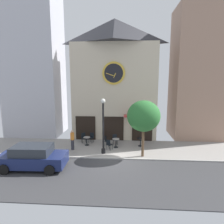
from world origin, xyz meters
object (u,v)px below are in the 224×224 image
(street_lamp, at_px, (103,126))
(cafe_chair_mid_row, at_px, (92,137))
(cafe_chair_right_end, at_px, (107,140))
(pedestrian_orange, at_px, (72,140))
(cafe_table_center_left, at_px, (87,140))
(cafe_table_rightmost, at_px, (141,141))
(parked_car_navy, at_px, (33,157))
(cafe_chair_outer, at_px, (115,139))
(cafe_table_near_curb, at_px, (116,142))
(cafe_chair_corner, at_px, (109,144))
(street_tree, at_px, (144,116))
(cafe_chair_left_end, at_px, (84,137))

(street_lamp, relative_size, cafe_chair_mid_row, 4.82)
(cafe_chair_right_end, xyz_separation_m, cafe_chair_mid_row, (-1.50, 0.94, 0.00))
(cafe_chair_right_end, distance_m, pedestrian_orange, 2.95)
(cafe_table_center_left, distance_m, cafe_table_rightmost, 4.74)
(parked_car_navy, bearing_deg, cafe_chair_outer, 45.17)
(cafe_table_near_curb, xyz_separation_m, cafe_chair_corner, (-0.53, -0.69, 0.03))
(cafe_chair_corner, xyz_separation_m, cafe_chair_outer, (0.41, 1.53, 0.00))
(cafe_table_center_left, distance_m, cafe_chair_outer, 2.52)
(cafe_chair_right_end, bearing_deg, street_lamp, -93.09)
(street_tree, xyz_separation_m, cafe_chair_right_end, (-2.95, 2.10, -2.57))
(street_lamp, relative_size, cafe_table_near_curb, 5.69)
(street_tree, relative_size, cafe_table_rightmost, 5.87)
(street_lamp, xyz_separation_m, cafe_table_center_left, (-1.68, 1.80, -1.72))
(cafe_table_rightmost, bearing_deg, parked_car_navy, -146.98)
(cafe_chair_mid_row, bearing_deg, parked_car_navy, -117.73)
(cafe_table_rightmost, distance_m, cafe_chair_outer, 2.29)
(pedestrian_orange, bearing_deg, street_tree, -10.35)
(cafe_table_center_left, xyz_separation_m, cafe_chair_left_end, (-0.46, 0.75, 0.05))
(cafe_table_rightmost, relative_size, parked_car_navy, 0.17)
(cafe_chair_left_end, relative_size, cafe_chair_outer, 1.00)
(cafe_chair_corner, height_order, cafe_chair_outer, same)
(cafe_table_center_left, relative_size, cafe_chair_left_end, 0.82)
(cafe_chair_outer, bearing_deg, cafe_table_rightmost, -8.84)
(cafe_table_rightmost, relative_size, pedestrian_orange, 0.44)
(cafe_table_center_left, distance_m, cafe_chair_left_end, 0.88)
(street_tree, xyz_separation_m, pedestrian_orange, (-5.69, 1.04, -2.24))
(cafe_table_near_curb, height_order, cafe_chair_left_end, cafe_chair_left_end)
(cafe_table_near_curb, distance_m, cafe_table_rightmost, 2.19)
(cafe_chair_corner, relative_size, parked_car_navy, 0.21)
(cafe_chair_mid_row, bearing_deg, cafe_table_center_left, -108.58)
(cafe_table_center_left, height_order, cafe_table_rightmost, cafe_table_center_left)
(cafe_table_center_left, distance_m, cafe_chair_right_end, 1.78)
(cafe_table_rightmost, xyz_separation_m, cafe_chair_corner, (-2.67, -1.17, 0.04))
(cafe_chair_right_end, distance_m, parked_car_navy, 6.37)
(cafe_chair_mid_row, relative_size, pedestrian_orange, 0.54)
(cafe_chair_left_end, distance_m, parked_car_navy, 5.88)
(pedestrian_orange, bearing_deg, cafe_chair_outer, 24.96)
(cafe_chair_right_end, distance_m, cafe_chair_outer, 0.89)
(cafe_chair_right_end, height_order, pedestrian_orange, pedestrian_orange)
(cafe_table_near_curb, height_order, parked_car_navy, parked_car_navy)
(pedestrian_orange, bearing_deg, cafe_chair_corner, 1.47)
(street_tree, xyz_separation_m, cafe_table_center_left, (-4.72, 2.21, -2.62))
(cafe_chair_right_end, relative_size, cafe_chair_outer, 1.00)
(cafe_chair_right_end, xyz_separation_m, parked_car_navy, (-4.41, -4.60, 0.23))
(street_tree, height_order, cafe_table_rightmost, street_tree)
(cafe_chair_left_end, xyz_separation_m, cafe_chair_outer, (2.94, -0.31, 0.00))
(cafe_chair_right_end, bearing_deg, cafe_chair_outer, 37.65)
(street_lamp, bearing_deg, cafe_table_center_left, 133.15)
(cafe_chair_outer, bearing_deg, parked_car_navy, -134.83)
(cafe_chair_corner, bearing_deg, cafe_chair_right_end, 106.69)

